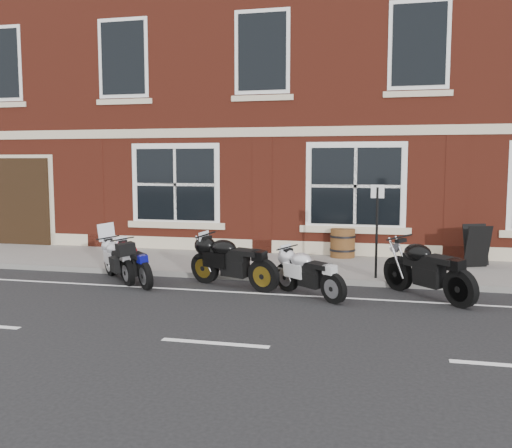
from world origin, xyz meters
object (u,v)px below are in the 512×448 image
(moto_sport_black, at_px, (232,260))
(moto_naked_black, at_px, (427,267))
(moto_sport_red, at_px, (135,261))
(parking_sign, at_px, (377,224))
(moto_touring_silver, at_px, (119,258))
(moto_sport_silver, at_px, (309,272))
(barrel_planter, at_px, (343,243))
(a_board_sign, at_px, (477,246))

(moto_sport_black, xyz_separation_m, moto_naked_black, (3.88, -0.07, 0.02))
(moto_sport_red, relative_size, parking_sign, 0.71)
(moto_naked_black, bearing_deg, moto_sport_red, 138.53)
(moto_touring_silver, height_order, moto_sport_silver, moto_touring_silver)
(moto_sport_black, xyz_separation_m, barrel_planter, (1.97, 3.64, -0.08))
(a_board_sign, distance_m, barrel_planter, 3.28)
(moto_sport_red, relative_size, moto_sport_silver, 0.92)
(moto_sport_red, bearing_deg, a_board_sign, -21.85)
(moto_sport_black, bearing_deg, moto_sport_red, 115.81)
(moto_sport_red, height_order, a_board_sign, a_board_sign)
(moto_sport_silver, relative_size, moto_naked_black, 0.85)
(moto_touring_silver, height_order, moto_naked_black, moto_touring_silver)
(moto_naked_black, bearing_deg, moto_sport_black, 136.83)
(moto_sport_silver, xyz_separation_m, parking_sign, (1.23, 1.52, 0.79))
(parking_sign, bearing_deg, a_board_sign, 51.70)
(moto_sport_silver, height_order, a_board_sign, a_board_sign)
(moto_sport_silver, distance_m, moto_naked_black, 2.25)
(barrel_planter, distance_m, parking_sign, 2.87)
(moto_sport_red, relative_size, a_board_sign, 1.41)
(moto_touring_silver, relative_size, parking_sign, 0.71)
(moto_naked_black, height_order, parking_sign, parking_sign)
(moto_touring_silver, distance_m, barrel_planter, 5.80)
(moto_sport_black, relative_size, barrel_planter, 2.82)
(moto_sport_black, xyz_separation_m, a_board_sign, (5.18, 2.97, 0.05))
(barrel_planter, bearing_deg, parking_sign, -70.48)
(moto_sport_silver, distance_m, a_board_sign, 4.93)
(moto_touring_silver, bearing_deg, moto_sport_silver, -51.64)
(moto_naked_black, relative_size, a_board_sign, 1.79)
(moto_sport_black, relative_size, moto_sport_silver, 1.37)
(moto_touring_silver, distance_m, moto_sport_red, 0.56)
(barrel_planter, bearing_deg, moto_touring_silver, -142.44)
(parking_sign, bearing_deg, moto_sport_red, -155.26)
(moto_sport_red, height_order, barrel_planter, barrel_planter)
(moto_sport_black, bearing_deg, barrel_planter, -6.36)
(moto_touring_silver, xyz_separation_m, moto_naked_black, (6.50, -0.18, 0.10))
(moto_touring_silver, relative_size, moto_sport_red, 1.00)
(moto_sport_black, height_order, moto_naked_black, moto_naked_black)
(moto_touring_silver, xyz_separation_m, moto_sport_black, (2.62, -0.11, 0.07))
(moto_sport_red, bearing_deg, moto_touring_silver, 108.53)
(parking_sign, bearing_deg, moto_naked_black, -37.00)
(moto_sport_black, xyz_separation_m, parking_sign, (2.89, 1.04, 0.70))
(moto_touring_silver, xyz_separation_m, barrel_planter, (4.60, 3.53, -0.00))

